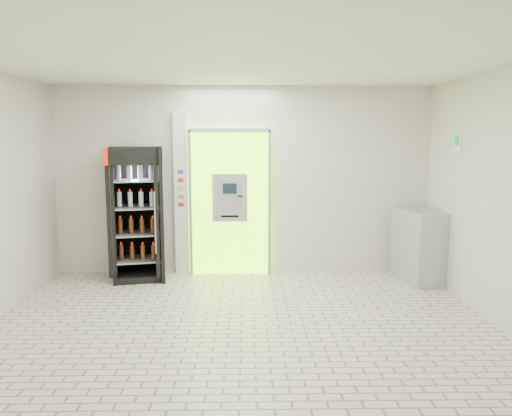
{
  "coord_description": "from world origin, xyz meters",
  "views": [
    {
      "loc": [
        0.07,
        -5.49,
        2.2
      ],
      "look_at": [
        0.19,
        1.2,
        1.24
      ],
      "focal_mm": 35.0,
      "sensor_mm": 36.0,
      "label": 1
    }
  ],
  "objects": [
    {
      "name": "ground",
      "position": [
        0.0,
        0.0,
        0.0
      ],
      "size": [
        6.0,
        6.0,
        0.0
      ],
      "primitive_type": "plane",
      "color": "beige",
      "rests_on": "ground"
    },
    {
      "name": "room_shell",
      "position": [
        0.0,
        0.0,
        1.84
      ],
      "size": [
        6.0,
        6.0,
        6.0
      ],
      "color": "beige",
      "rests_on": "ground"
    },
    {
      "name": "pillar",
      "position": [
        -0.98,
        2.45,
        1.3
      ],
      "size": [
        0.22,
        0.11,
        2.6
      ],
      "color": "silver",
      "rests_on": "ground"
    },
    {
      "name": "steel_cabinet",
      "position": [
        2.71,
        1.9,
        0.55
      ],
      "size": [
        0.73,
        0.93,
        1.1
      ],
      "rotation": [
        0.0,
        0.0,
        0.22
      ],
      "color": "#A7A9AE",
      "rests_on": "ground"
    },
    {
      "name": "beverage_cooler",
      "position": [
        -1.62,
        2.16,
        0.98
      ],
      "size": [
        0.9,
        0.85,
        2.05
      ],
      "rotation": [
        0.0,
        0.0,
        0.21
      ],
      "color": "black",
      "rests_on": "ground"
    },
    {
      "name": "exit_sign",
      "position": [
        2.99,
        1.4,
        2.12
      ],
      "size": [
        0.02,
        0.22,
        0.26
      ],
      "color": "white",
      "rests_on": "room_shell"
    },
    {
      "name": "atm_assembly",
      "position": [
        -0.2,
        2.41,
        1.17
      ],
      "size": [
        1.3,
        0.24,
        2.33
      ],
      "color": "#85EB10",
      "rests_on": "ground"
    }
  ]
}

